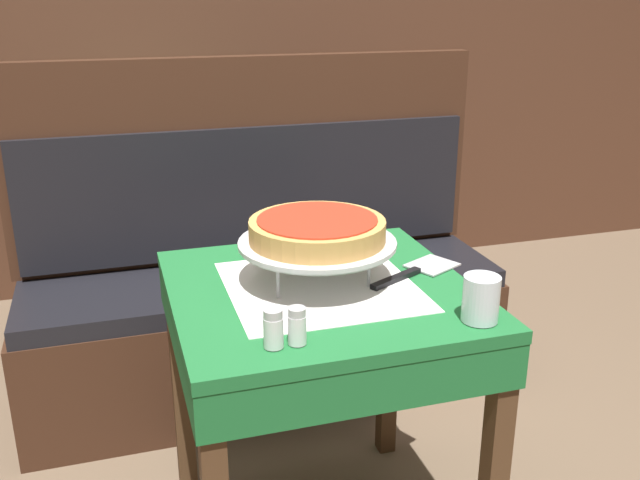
{
  "coord_description": "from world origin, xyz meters",
  "views": [
    {
      "loc": [
        -0.45,
        -1.47,
        1.39
      ],
      "look_at": [
        -0.0,
        -0.0,
        0.85
      ],
      "focal_mm": 40.0,
      "sensor_mm": 36.0,
      "label": 1
    }
  ],
  "objects_px": {
    "water_glass_near": "(481,299)",
    "dining_table_rear": "(161,179)",
    "pepper_shaker": "(297,326)",
    "napkin_holder": "(306,226)",
    "pizza_server": "(415,271)",
    "booth_bench": "(262,302)",
    "pizza_pan_stand": "(316,245)",
    "salt_shaker": "(273,329)",
    "deep_dish_pizza": "(316,230)",
    "dining_table_front": "(321,324)",
    "condiment_caddy": "(157,141)"
  },
  "relations": [
    {
      "from": "pepper_shaker",
      "to": "condiment_caddy",
      "type": "bearing_deg",
      "value": 93.34
    },
    {
      "from": "water_glass_near",
      "to": "salt_shaker",
      "type": "xyz_separation_m",
      "value": [
        -0.44,
        0.01,
        -0.01
      ]
    },
    {
      "from": "napkin_holder",
      "to": "deep_dish_pizza",
      "type": "bearing_deg",
      "value": -101.29
    },
    {
      "from": "deep_dish_pizza",
      "to": "pepper_shaker",
      "type": "relative_size",
      "value": 4.16
    },
    {
      "from": "booth_bench",
      "to": "pizza_server",
      "type": "bearing_deg",
      "value": -74.12
    },
    {
      "from": "pizza_server",
      "to": "booth_bench",
      "type": "bearing_deg",
      "value": 105.88
    },
    {
      "from": "deep_dish_pizza",
      "to": "condiment_caddy",
      "type": "relative_size",
      "value": 1.96
    },
    {
      "from": "deep_dish_pizza",
      "to": "napkin_holder",
      "type": "xyz_separation_m",
      "value": [
        0.06,
        0.28,
        -0.09
      ]
    },
    {
      "from": "pizza_pan_stand",
      "to": "dining_table_front",
      "type": "bearing_deg",
      "value": -84.52
    },
    {
      "from": "dining_table_rear",
      "to": "pizza_pan_stand",
      "type": "relative_size",
      "value": 1.97
    },
    {
      "from": "dining_table_rear",
      "to": "pizza_server",
      "type": "bearing_deg",
      "value": -72.67
    },
    {
      "from": "pepper_shaker",
      "to": "napkin_holder",
      "type": "height_order",
      "value": "napkin_holder"
    },
    {
      "from": "deep_dish_pizza",
      "to": "pepper_shaker",
      "type": "distance_m",
      "value": 0.33
    },
    {
      "from": "dining_table_front",
      "to": "condiment_caddy",
      "type": "bearing_deg",
      "value": 98.34
    },
    {
      "from": "pizza_pan_stand",
      "to": "pepper_shaker",
      "type": "relative_size",
      "value": 4.85
    },
    {
      "from": "pizza_pan_stand",
      "to": "pizza_server",
      "type": "height_order",
      "value": "pizza_pan_stand"
    },
    {
      "from": "booth_bench",
      "to": "deep_dish_pizza",
      "type": "bearing_deg",
      "value": -92.19
    },
    {
      "from": "dining_table_rear",
      "to": "salt_shaker",
      "type": "bearing_deg",
      "value": -88.08
    },
    {
      "from": "dining_table_front",
      "to": "water_glass_near",
      "type": "height_order",
      "value": "water_glass_near"
    },
    {
      "from": "pizza_pan_stand",
      "to": "napkin_holder",
      "type": "xyz_separation_m",
      "value": [
        0.06,
        0.28,
        -0.05
      ]
    },
    {
      "from": "water_glass_near",
      "to": "napkin_holder",
      "type": "bearing_deg",
      "value": 110.3
    },
    {
      "from": "condiment_caddy",
      "to": "napkin_holder",
      "type": "bearing_deg",
      "value": -77.58
    },
    {
      "from": "pizza_server",
      "to": "napkin_holder",
      "type": "distance_m",
      "value": 0.35
    },
    {
      "from": "deep_dish_pizza",
      "to": "pizza_server",
      "type": "relative_size",
      "value": 1.16
    },
    {
      "from": "booth_bench",
      "to": "napkin_holder",
      "type": "bearing_deg",
      "value": -86.88
    },
    {
      "from": "salt_shaker",
      "to": "napkin_holder",
      "type": "distance_m",
      "value": 0.61
    },
    {
      "from": "pizza_server",
      "to": "salt_shaker",
      "type": "distance_m",
      "value": 0.5
    },
    {
      "from": "dining_table_front",
      "to": "pizza_pan_stand",
      "type": "height_order",
      "value": "pizza_pan_stand"
    },
    {
      "from": "booth_bench",
      "to": "salt_shaker",
      "type": "height_order",
      "value": "booth_bench"
    },
    {
      "from": "booth_bench",
      "to": "pizza_server",
      "type": "relative_size",
      "value": 5.97
    },
    {
      "from": "pizza_server",
      "to": "water_glass_near",
      "type": "distance_m",
      "value": 0.29
    },
    {
      "from": "deep_dish_pizza",
      "to": "condiment_caddy",
      "type": "xyz_separation_m",
      "value": [
        -0.23,
        1.59,
        -0.09
      ]
    },
    {
      "from": "pizza_pan_stand",
      "to": "water_glass_near",
      "type": "xyz_separation_m",
      "value": [
        0.27,
        -0.3,
        -0.04
      ]
    },
    {
      "from": "water_glass_near",
      "to": "dining_table_rear",
      "type": "bearing_deg",
      "value": 105.33
    },
    {
      "from": "pizza_pan_stand",
      "to": "deep_dish_pizza",
      "type": "bearing_deg",
      "value": -97.13
    },
    {
      "from": "dining_table_front",
      "to": "napkin_holder",
      "type": "height_order",
      "value": "napkin_holder"
    },
    {
      "from": "salt_shaker",
      "to": "water_glass_near",
      "type": "bearing_deg",
      "value": -1.62
    },
    {
      "from": "booth_bench",
      "to": "pizza_pan_stand",
      "type": "distance_m",
      "value": 0.9
    },
    {
      "from": "deep_dish_pizza",
      "to": "napkin_holder",
      "type": "relative_size",
      "value": 3.17
    },
    {
      "from": "pizza_server",
      "to": "pepper_shaker",
      "type": "distance_m",
      "value": 0.46
    },
    {
      "from": "napkin_holder",
      "to": "condiment_caddy",
      "type": "relative_size",
      "value": 0.62
    },
    {
      "from": "dining_table_front",
      "to": "deep_dish_pizza",
      "type": "height_order",
      "value": "deep_dish_pizza"
    },
    {
      "from": "dining_table_front",
      "to": "dining_table_rear",
      "type": "relative_size",
      "value": 1.01
    },
    {
      "from": "pizza_pan_stand",
      "to": "water_glass_near",
      "type": "bearing_deg",
      "value": -48.12
    },
    {
      "from": "booth_bench",
      "to": "salt_shaker",
      "type": "distance_m",
      "value": 1.14
    },
    {
      "from": "booth_bench",
      "to": "condiment_caddy",
      "type": "relative_size",
      "value": 10.12
    },
    {
      "from": "salt_shaker",
      "to": "condiment_caddy",
      "type": "xyz_separation_m",
      "value": [
        -0.06,
        1.88,
        0.0
      ]
    },
    {
      "from": "pizza_pan_stand",
      "to": "salt_shaker",
      "type": "bearing_deg",
      "value": -121.13
    },
    {
      "from": "pizza_server",
      "to": "dining_table_front",
      "type": "bearing_deg",
      "value": -177.77
    },
    {
      "from": "pizza_server",
      "to": "napkin_holder",
      "type": "relative_size",
      "value": 2.74
    }
  ]
}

